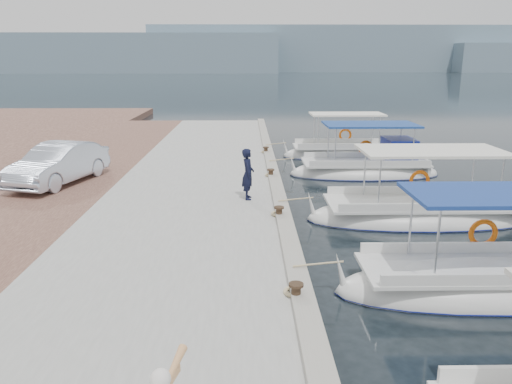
# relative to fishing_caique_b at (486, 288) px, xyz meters

# --- Properties ---
(ground) EXTENTS (400.00, 400.00, 0.00)m
(ground) POSITION_rel_fishing_caique_b_xyz_m (-3.85, 2.29, -0.13)
(ground) COLOR black
(ground) RESTS_ON ground
(concrete_quay) EXTENTS (6.00, 40.00, 0.50)m
(concrete_quay) POSITION_rel_fishing_caique_b_xyz_m (-6.85, 7.29, 0.12)
(concrete_quay) COLOR #9B9B96
(concrete_quay) RESTS_ON ground
(quay_curb) EXTENTS (0.44, 40.00, 0.12)m
(quay_curb) POSITION_rel_fishing_caique_b_xyz_m (-4.07, 7.29, 0.43)
(quay_curb) COLOR gray
(quay_curb) RESTS_ON concrete_quay
(cobblestone_strip) EXTENTS (4.00, 40.00, 0.50)m
(cobblestone_strip) POSITION_rel_fishing_caique_b_xyz_m (-11.85, 7.29, 0.12)
(cobblestone_strip) COLOR brown
(cobblestone_strip) RESTS_ON ground
(distant_hills) EXTENTS (330.00, 60.00, 18.00)m
(distant_hills) POSITION_rel_fishing_caique_b_xyz_m (25.76, 203.79, 7.49)
(distant_hills) COLOR slate
(distant_hills) RESTS_ON ground
(fishing_caique_b) EXTENTS (6.53, 2.15, 2.83)m
(fishing_caique_b) POSITION_rel_fishing_caique_b_xyz_m (0.00, 0.00, 0.00)
(fishing_caique_b) COLOR silver
(fishing_caique_b) RESTS_ON ground
(fishing_caique_c) EXTENTS (7.10, 2.49, 2.83)m
(fishing_caique_c) POSITION_rel_fishing_caique_b_xyz_m (0.28, 5.02, -0.00)
(fishing_caique_c) COLOR silver
(fishing_caique_c) RESTS_ON ground
(fishing_caique_d) EXTENTS (6.45, 2.45, 2.83)m
(fishing_caique_d) POSITION_rel_fishing_caique_b_xyz_m (0.07, 11.30, 0.07)
(fishing_caique_d) COLOR silver
(fishing_caique_d) RESTS_ON ground
(fishing_caique_e) EXTENTS (6.10, 2.02, 2.83)m
(fishing_caique_e) POSITION_rel_fishing_caique_b_xyz_m (-0.21, 15.46, 0.00)
(fishing_caique_e) COLOR silver
(fishing_caique_e) RESTS_ON ground
(mooring_bollards) EXTENTS (0.28, 20.28, 0.33)m
(mooring_bollards) POSITION_rel_fishing_caique_b_xyz_m (-4.20, 3.79, 0.57)
(mooring_bollards) COLOR black
(mooring_bollards) RESTS_ON concrete_quay
(fisherman) EXTENTS (0.40, 0.60, 1.64)m
(fisherman) POSITION_rel_fishing_caique_b_xyz_m (-5.08, 5.80, 1.19)
(fisherman) COLOR black
(fisherman) RESTS_ON concrete_quay
(parked_car) EXTENTS (2.66, 4.64, 1.45)m
(parked_car) POSITION_rel_fishing_caique_b_xyz_m (-11.89, 8.03, 1.10)
(parked_car) COLOR silver
(parked_car) RESTS_ON cobblestone_strip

